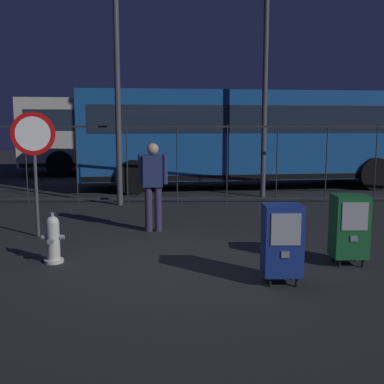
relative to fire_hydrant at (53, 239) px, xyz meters
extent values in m
plane|color=#262628|center=(1.75, -0.22, -0.35)|extent=(60.00, 60.00, 0.00)
cylinder|color=silver|center=(0.00, 0.00, -0.33)|extent=(0.28, 0.28, 0.05)
cylinder|color=silver|center=(0.00, 0.00, -0.03)|extent=(0.19, 0.19, 0.55)
sphere|color=silver|center=(0.00, 0.00, 0.25)|extent=(0.19, 0.19, 0.19)
cylinder|color=gray|center=(0.00, 0.00, 0.37)|extent=(0.06, 0.06, 0.05)
cylinder|color=gray|center=(0.00, -0.13, 0.00)|extent=(0.09, 0.08, 0.09)
cylinder|color=gray|center=(-0.13, 0.00, 0.03)|extent=(0.07, 0.07, 0.07)
cylinder|color=gray|center=(0.13, 0.00, 0.03)|extent=(0.07, 0.07, 0.07)
cylinder|color=black|center=(4.12, -0.32, -0.29)|extent=(0.04, 0.04, 0.12)
cylinder|color=black|center=(4.46, -0.32, -0.29)|extent=(0.04, 0.04, 0.12)
cylinder|color=black|center=(4.12, -0.04, -0.29)|extent=(0.04, 0.04, 0.12)
cylinder|color=black|center=(4.46, -0.04, -0.29)|extent=(0.04, 0.04, 0.12)
cube|color=#19602D|center=(4.29, -0.18, 0.22)|extent=(0.48, 0.40, 0.90)
cube|color=#B2B7BF|center=(4.29, -0.38, 0.40)|extent=(0.36, 0.01, 0.40)
cube|color=gray|center=(4.29, -0.38, 0.08)|extent=(0.10, 0.02, 0.08)
cylinder|color=black|center=(2.99, -1.10, -0.29)|extent=(0.04, 0.04, 0.12)
cylinder|color=black|center=(3.32, -1.10, -0.29)|extent=(0.04, 0.04, 0.12)
cylinder|color=black|center=(2.99, -0.82, -0.29)|extent=(0.04, 0.04, 0.12)
cylinder|color=black|center=(3.32, -0.82, -0.29)|extent=(0.04, 0.04, 0.12)
cube|color=navy|center=(3.16, -0.96, 0.22)|extent=(0.48, 0.40, 0.90)
cube|color=#B2B7BF|center=(3.16, -1.17, 0.40)|extent=(0.36, 0.01, 0.40)
cube|color=gray|center=(3.16, -1.17, 0.08)|extent=(0.10, 0.02, 0.08)
cylinder|color=#4C4F54|center=(-0.72, 1.63, 0.75)|extent=(0.06, 0.06, 2.20)
cylinder|color=red|center=(-0.72, 1.61, 1.50)|extent=(0.71, 0.31, 0.76)
cylinder|color=white|center=(-0.72, 1.60, 1.50)|extent=(0.56, 0.23, 0.60)
cylinder|color=#382D51|center=(1.25, 2.00, 0.07)|extent=(0.14, 0.14, 0.85)
cylinder|color=#382D51|center=(1.43, 2.00, 0.07)|extent=(0.14, 0.14, 0.85)
cube|color=navy|center=(1.34, 2.00, 0.80)|extent=(0.36, 0.20, 0.60)
sphere|color=tan|center=(1.34, 2.00, 1.21)|extent=(0.22, 0.22, 0.22)
cylinder|color=navy|center=(1.11, 2.00, 0.83)|extent=(0.09, 0.09, 0.55)
cylinder|color=navy|center=(1.57, 2.00, 0.83)|extent=(0.09, 0.09, 0.55)
cube|color=#2D2D33|center=(1.75, 5.30, 1.60)|extent=(18.00, 0.04, 0.05)
cube|color=#2D2D33|center=(1.75, 5.30, -0.25)|extent=(18.00, 0.04, 0.05)
cylinder|color=#2D2D33|center=(-2.10, 5.30, 0.65)|extent=(0.03, 0.03, 2.00)
cylinder|color=#2D2D33|center=(-0.82, 5.30, 0.65)|extent=(0.03, 0.03, 2.00)
cylinder|color=#2D2D33|center=(0.47, 5.30, 0.65)|extent=(0.03, 0.03, 2.00)
cylinder|color=#2D2D33|center=(1.75, 5.30, 0.65)|extent=(0.03, 0.03, 2.00)
cylinder|color=#2D2D33|center=(3.04, 5.30, 0.65)|extent=(0.03, 0.03, 2.00)
cylinder|color=#2D2D33|center=(4.32, 5.30, 0.65)|extent=(0.03, 0.03, 2.00)
cylinder|color=#2D2D33|center=(5.61, 5.30, 0.65)|extent=(0.03, 0.03, 2.00)
cylinder|color=#2D2D33|center=(6.90, 5.30, 0.65)|extent=(0.03, 0.03, 2.00)
cube|color=#19519E|center=(3.99, 8.30, 1.32)|extent=(10.71, 3.61, 2.65)
cube|color=#1E2838|center=(3.99, 8.30, 1.80)|extent=(10.08, 3.56, 0.80)
cube|color=black|center=(3.99, 8.30, 0.10)|extent=(10.50, 3.59, 0.16)
cylinder|color=black|center=(7.78, 7.45, 0.15)|extent=(1.02, 0.39, 1.00)
cylinder|color=black|center=(7.51, 9.93, 0.15)|extent=(1.02, 0.39, 1.00)
cylinder|color=black|center=(0.47, 6.66, 0.15)|extent=(1.02, 0.39, 1.00)
cylinder|color=black|center=(0.20, 9.15, 0.15)|extent=(1.02, 0.39, 1.00)
cube|color=beige|center=(0.65, 12.97, 1.32)|extent=(10.75, 3.99, 2.65)
cube|color=#1E2838|center=(0.65, 12.97, 1.80)|extent=(10.13, 3.92, 0.80)
cube|color=black|center=(0.65, 12.97, 0.10)|extent=(10.55, 3.97, 0.16)
cylinder|color=black|center=(4.47, 12.27, 0.15)|extent=(1.03, 0.42, 1.00)
cylinder|color=black|center=(4.10, 14.74, 0.15)|extent=(1.03, 0.42, 1.00)
cylinder|color=black|center=(-2.81, 11.20, 0.15)|extent=(1.03, 0.42, 1.00)
cylinder|color=black|center=(-3.17, 13.68, 0.15)|extent=(1.03, 0.42, 1.00)
cylinder|color=#4C4F54|center=(0.32, 4.92, 3.26)|extent=(0.14, 0.14, 7.22)
cylinder|color=#4C4F54|center=(4.12, 6.16, 3.41)|extent=(0.14, 0.14, 7.52)
camera|label=1|loc=(1.91, -6.71, 1.68)|focal=43.85mm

